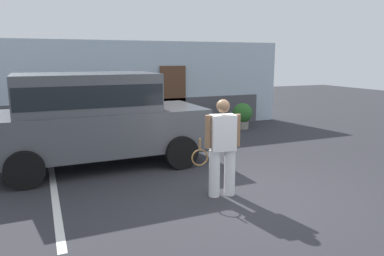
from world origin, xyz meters
The scene contains 6 objects.
ground_plane centered at (0.00, 0.00, 0.00)m, with size 40.00×40.00×0.00m, color #2D2D33.
parking_stripe_0 centered at (-3.10, 1.50, 0.00)m, with size 0.12×4.40×0.01m, color silver.
house_frontage centered at (0.01, 6.66, 1.37)m, with size 10.18×0.40×2.91m.
parked_suv centered at (-2.14, 2.95, 1.15)m, with size 4.63×2.22×2.05m.
tennis_player_man centered at (-0.39, 0.27, 0.88)m, with size 0.87×0.32×1.69m.
potted_plant_by_porch centered at (3.06, 5.39, 0.48)m, with size 0.66×0.66×0.87m.
Camera 1 is at (-3.22, -5.08, 2.38)m, focal length 33.91 mm.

